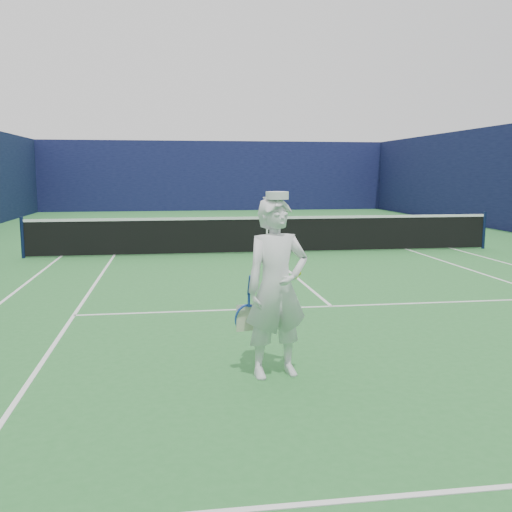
{
  "coord_description": "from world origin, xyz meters",
  "views": [
    {
      "loc": [
        -2.59,
        -15.31,
        2.2
      ],
      "look_at": [
        -1.49,
        -7.93,
        1.1
      ],
      "focal_mm": 40.0,
      "sensor_mm": 36.0,
      "label": 1
    }
  ],
  "objects": [
    {
      "name": "ground",
      "position": [
        0.0,
        0.0,
        0.0
      ],
      "size": [
        80.0,
        80.0,
        0.0
      ],
      "primitive_type": "plane",
      "color": "#2B7232",
      "rests_on": "ground"
    },
    {
      "name": "court_markings",
      "position": [
        0.0,
        0.0,
        0.0
      ],
      "size": [
        11.03,
        23.83,
        0.01
      ],
      "color": "white",
      "rests_on": "ground"
    },
    {
      "name": "windscreen_fence",
      "position": [
        0.0,
        0.0,
        2.0
      ],
      "size": [
        20.12,
        36.12,
        4.0
      ],
      "color": "#10133C",
      "rests_on": "ground"
    },
    {
      "name": "tennis_net",
      "position": [
        0.0,
        0.0,
        0.55
      ],
      "size": [
        12.88,
        0.09,
        1.07
      ],
      "color": "#141E4C",
      "rests_on": "ground"
    },
    {
      "name": "tennis_player",
      "position": [
        -1.49,
        -9.43,
        0.98
      ],
      "size": [
        0.86,
        0.6,
        2.0
      ],
      "rotation": [
        0.0,
        0.0,
        0.21
      ],
      "color": "white",
      "rests_on": "ground"
    }
  ]
}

